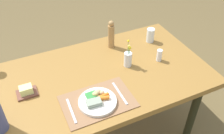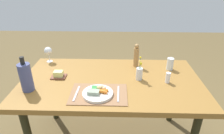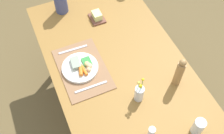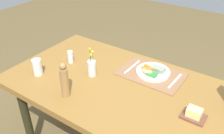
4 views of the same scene
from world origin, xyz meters
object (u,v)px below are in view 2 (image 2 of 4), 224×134
(wine_glass, at_px, (48,51))
(knife, at_px, (118,94))
(flower_vase, at_px, (139,73))
(dining_table, at_px, (111,87))
(fork, at_px, (77,93))
(pepper_mill, at_px, (136,56))
(cooler_bottle, at_px, (26,77))
(salt_shaker, at_px, (168,78))
(dinner_plate, at_px, (98,93))
(water_tumbler, at_px, (170,65))
(butter_dish, at_px, (59,75))

(wine_glass, bearing_deg, knife, -38.74)
(wine_glass, height_order, flower_vase, flower_vase)
(wine_glass, relative_size, flower_vase, 0.75)
(dining_table, distance_m, fork, 0.36)
(knife, relative_size, wine_glass, 1.31)
(pepper_mill, bearing_deg, cooler_bottle, -152.64)
(knife, height_order, salt_shaker, salt_shaker)
(pepper_mill, relative_size, salt_shaker, 2.50)
(cooler_bottle, bearing_deg, fork, -7.01)
(dinner_plate, bearing_deg, fork, 178.93)
(dinner_plate, bearing_deg, wine_glass, 133.75)
(flower_vase, bearing_deg, dinner_plate, -143.93)
(cooler_bottle, bearing_deg, salt_shaker, 7.54)
(salt_shaker, height_order, water_tumbler, water_tumbler)
(butter_dish, height_order, water_tumbler, water_tumbler)
(dining_table, height_order, wine_glass, wine_glass)
(fork, relative_size, water_tumbler, 1.73)
(knife, distance_m, water_tumbler, 0.67)
(dinner_plate, bearing_deg, flower_vase, 36.07)
(salt_shaker, xyz_separation_m, wine_glass, (-1.16, 0.39, 0.07))
(dining_table, distance_m, salt_shaker, 0.51)
(water_tumbler, bearing_deg, dinner_plate, -145.44)
(knife, bearing_deg, salt_shaker, 25.37)
(dining_table, height_order, dinner_plate, dinner_plate)
(knife, bearing_deg, wine_glass, 142.06)
(fork, bearing_deg, dining_table, 44.23)
(butter_dish, relative_size, wine_glass, 0.80)
(dining_table, bearing_deg, flower_vase, 2.88)
(cooler_bottle, bearing_deg, knife, -3.27)
(wine_glass, relative_size, water_tumbler, 1.39)
(wine_glass, distance_m, flower_vase, 0.98)
(cooler_bottle, distance_m, wine_glass, 0.55)
(fork, distance_m, wine_glass, 0.73)
(dining_table, xyz_separation_m, butter_dish, (-0.48, 0.03, 0.10))
(fork, bearing_deg, butter_dish, 131.49)
(dining_table, xyz_separation_m, dinner_plate, (-0.09, -0.24, 0.10))
(fork, xyz_separation_m, knife, (0.33, 0.01, 0.00))
(fork, relative_size, butter_dish, 1.56)
(dinner_plate, xyz_separation_m, pepper_mill, (0.34, 0.52, 0.09))
(salt_shaker, bearing_deg, cooler_bottle, -172.46)
(flower_vase, bearing_deg, wine_glass, 159.23)
(pepper_mill, bearing_deg, dining_table, -130.51)
(dinner_plate, xyz_separation_m, fork, (-0.17, 0.00, -0.01))
(dinner_plate, distance_m, butter_dish, 0.47)
(cooler_bottle, xyz_separation_m, wine_glass, (-0.00, 0.55, -0.00))
(salt_shaker, relative_size, flower_vase, 0.43)
(wine_glass, xyz_separation_m, flower_vase, (0.92, -0.35, -0.06))
(cooler_bottle, height_order, flower_vase, cooler_bottle)
(wine_glass, height_order, water_tumbler, wine_glass)
(dining_table, bearing_deg, salt_shaker, -3.82)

